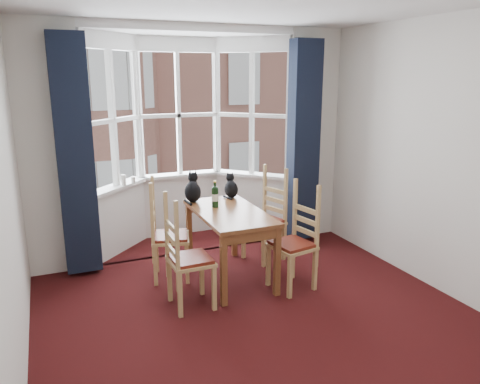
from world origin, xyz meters
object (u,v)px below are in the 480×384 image
dining_table (229,221)px  chair_right_far (269,221)px  chair_left_far (162,238)px  cat_left (193,190)px  candle_tall (124,180)px  cat_right (231,188)px  chair_right_near (299,244)px  candle_short (133,180)px  chair_left_near (182,262)px  wine_bottle (215,196)px

dining_table → chair_right_far: size_ratio=1.39×
dining_table → chair_left_far: bearing=158.4°
dining_table → cat_left: 0.63m
chair_left_far → candle_tall: bearing=102.4°
cat_left → chair_right_far: bearing=-9.4°
chair_left_far → cat_right: cat_right is taller
chair_right_near → candle_tall: size_ratio=6.99×
candle_short → cat_left: bearing=-55.8°
cat_right → chair_right_near: bearing=-70.2°
dining_table → cat_left: cat_left is taller
dining_table → candle_short: bearing=120.8°
chair_left_near → candle_tall: candle_tall is taller
chair_left_near → cat_left: (0.43, 0.99, 0.44)m
dining_table → chair_right_near: (0.60, -0.48, -0.20)m
chair_left_near → wine_bottle: wine_bottle is taller
chair_left_near → wine_bottle: (0.59, 0.67, 0.44)m
chair_left_near → chair_left_far: (-0.01, 0.74, 0.00)m
cat_right → chair_left_near: bearing=-132.3°
chair_left_far → wine_bottle: wine_bottle is taller
dining_table → candle_short: 1.56m
candle_tall → chair_right_far: bearing=-30.0°
chair_left_far → cat_left: cat_left is taller
chair_left_far → cat_right: (0.92, 0.27, 0.42)m
cat_right → cat_left: bearing=-178.8°
chair_left_near → cat_left: bearing=66.5°
cat_right → wine_bottle: size_ratio=1.02×
wine_bottle → candle_short: wine_bottle is taller
candle_tall → wine_bottle: bearing=-52.9°
chair_left_far → chair_right_far: (1.36, 0.10, 0.00)m
candle_short → chair_right_near: bearing=-52.3°
cat_left → candle_short: size_ratio=4.00×
candle_tall → chair_left_far: bearing=-77.6°
cat_right → wine_bottle: bearing=-134.3°
chair_left_near → wine_bottle: bearing=48.7°
candle_short → dining_table: bearing=-59.2°
chair_right_near → cat_left: size_ratio=2.56×
chair_right_near → wine_bottle: 1.06m
chair_right_far → cat_left: 1.04m
chair_right_near → chair_right_far: bearing=85.0°
chair_left_near → candle_tall: 1.83m
cat_right → candle_tall: cat_right is taller
dining_table → cat_left: (-0.25, 0.53, 0.25)m
chair_left_far → chair_right_near: size_ratio=1.00×
chair_right_far → candle_tall: size_ratio=6.99×
chair_right_far → wine_bottle: wine_bottle is taller
candle_tall → candle_short: 0.13m
chair_left_far → wine_bottle: size_ratio=3.09×
dining_table → chair_right_far: 0.80m
cat_right → candle_short: bearing=142.5°
chair_left_far → cat_left: (0.44, 0.26, 0.44)m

